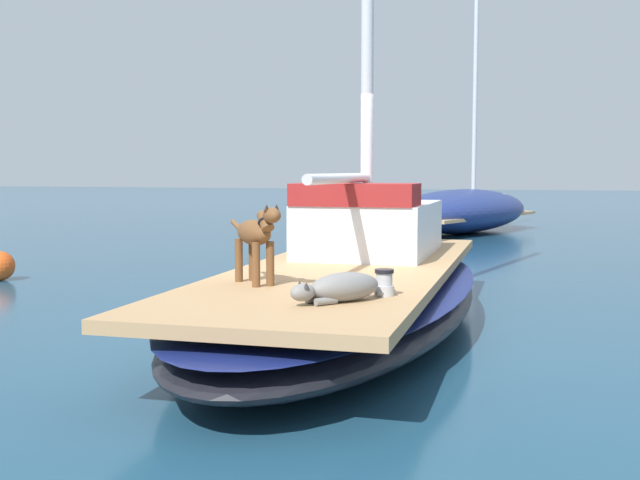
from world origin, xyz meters
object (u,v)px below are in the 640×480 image
object	(u,v)px
sailboat_main	(348,296)
dog_brown	(256,236)
deck_winch	(384,283)
mooring_buoy	(0,266)
moored_boat_far_astern	(463,210)
dog_grey	(341,288)

from	to	relation	value
sailboat_main	dog_brown	size ratio (longest dim) A/B	9.93
deck_winch	mooring_buoy	size ratio (longest dim) A/B	0.48
deck_winch	dog_brown	bearing A→B (deg)	167.00
mooring_buoy	dog_brown	bearing A→B (deg)	-31.81
moored_boat_far_astern	mooring_buoy	xyz separation A→B (m)	(-5.57, -11.04, -0.38)
dog_grey	moored_boat_far_astern	xyz separation A→B (m)	(-0.83, 15.08, -0.17)
dog_brown	moored_boat_far_astern	world-z (taller)	moored_boat_far_astern
deck_winch	sailboat_main	bearing A→B (deg)	113.18
dog_grey	mooring_buoy	xyz separation A→B (m)	(-6.40, 4.04, -0.55)
moored_boat_far_astern	deck_winch	bearing A→B (deg)	-85.80
dog_grey	mooring_buoy	size ratio (longest dim) A/B	1.79
sailboat_main	mooring_buoy	xyz separation A→B (m)	(-5.88, 1.87, -0.12)
deck_winch	mooring_buoy	bearing A→B (deg)	151.14
dog_grey	dog_brown	bearing A→B (deg)	145.36
deck_winch	mooring_buoy	distance (m)	7.61
deck_winch	moored_boat_far_astern	distance (m)	14.75
moored_boat_far_astern	mooring_buoy	distance (m)	12.37
sailboat_main	dog_grey	bearing A→B (deg)	-76.55
moored_boat_far_astern	mooring_buoy	bearing A→B (deg)	-116.78
dog_grey	moored_boat_far_astern	size ratio (longest dim) A/B	0.12
sailboat_main	deck_winch	size ratio (longest dim) A/B	34.79
dog_grey	mooring_buoy	world-z (taller)	dog_grey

